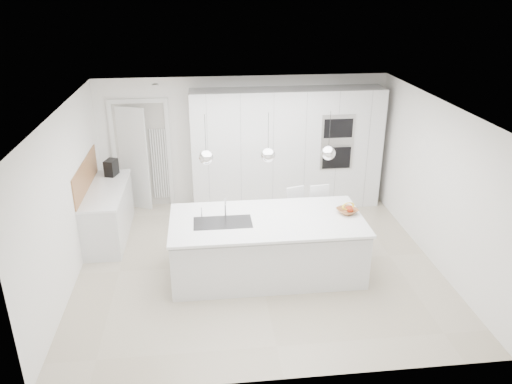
{
  "coord_description": "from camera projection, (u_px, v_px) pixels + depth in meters",
  "views": [
    {
      "loc": [
        -0.79,
        -6.76,
        4.12
      ],
      "look_at": [
        0.0,
        0.3,
        1.1
      ],
      "focal_mm": 35.0,
      "sensor_mm": 36.0,
      "label": 1
    }
  ],
  "objects": [
    {
      "name": "wall_back",
      "position": [
        243.0,
        141.0,
        9.67
      ],
      "size": [
        5.5,
        0.0,
        5.5
      ],
      "primitive_type": "plane",
      "rotation": [
        1.57,
        0.0,
        0.0
      ],
      "color": "white",
      "rests_on": "ground"
    },
    {
      "name": "apple_extra_3",
      "position": [
        348.0,
        208.0,
        7.47
      ],
      "size": [
        0.08,
        0.08,
        0.08
      ],
      "primitive_type": "sphere",
      "color": "#A93015",
      "rests_on": "fruit_bowl"
    },
    {
      "name": "wall_left",
      "position": [
        67.0,
        199.0,
        7.1
      ],
      "size": [
        0.0,
        5.0,
        5.0
      ],
      "primitive_type": "plane",
      "rotation": [
        1.57,
        0.0,
        1.57
      ],
      "color": "white",
      "rests_on": "ground"
    },
    {
      "name": "fruit_bowl",
      "position": [
        347.0,
        211.0,
        7.47
      ],
      "size": [
        0.39,
        0.39,
        0.07
      ],
      "primitive_type": "imported",
      "rotation": [
        0.0,
        0.0,
        0.4
      ],
      "color": "#AB7241",
      "rests_on": "island_worktop"
    },
    {
      "name": "island_sink",
      "position": [
        223.0,
        227.0,
        7.22
      ],
      "size": [
        0.84,
        0.44,
        0.18
      ],
      "primitive_type": null,
      "color": "#3F3F42",
      "rests_on": "island_worktop"
    },
    {
      "name": "left_base_cabinets",
      "position": [
        108.0,
        214.0,
        8.55
      ],
      "size": [
        0.6,
        1.8,
        0.86
      ],
      "primitive_type": "cube",
      "color": "silver",
      "rests_on": "floor"
    },
    {
      "name": "radiator",
      "position": [
        160.0,
        164.0,
        9.63
      ],
      "size": [
        0.32,
        0.04,
        1.4
      ],
      "primitive_type": null,
      "color": "white",
      "rests_on": "floor"
    },
    {
      "name": "espresso_machine",
      "position": [
        111.0,
        168.0,
        8.89
      ],
      "size": [
        0.24,
        0.3,
        0.29
      ],
      "primitive_type": "cube",
      "rotation": [
        0.0,
        0.0,
        -0.28
      ],
      "color": "black",
      "rests_on": "left_worktop"
    },
    {
      "name": "banana_bunch",
      "position": [
        348.0,
        206.0,
        7.43
      ],
      "size": [
        0.24,
        0.18,
        0.22
      ],
      "primitive_type": "torus",
      "rotation": [
        1.22,
        0.0,
        0.35
      ],
      "color": "yellow",
      "rests_on": "fruit_bowl"
    },
    {
      "name": "ceiling",
      "position": [
        258.0,
        107.0,
        6.9
      ],
      "size": [
        5.5,
        5.5,
        0.0
      ],
      "primitive_type": "plane",
      "rotation": [
        3.14,
        0.0,
        0.0
      ],
      "color": "white",
      "rests_on": "wall_back"
    },
    {
      "name": "pendant_mid",
      "position": [
        268.0,
        155.0,
        6.87
      ],
      "size": [
        0.2,
        0.2,
        0.2
      ],
      "primitive_type": "sphere",
      "color": "white",
      "rests_on": "ceiling"
    },
    {
      "name": "island_base",
      "position": [
        267.0,
        249.0,
        7.44
      ],
      "size": [
        2.8,
        1.2,
        0.86
      ],
      "primitive_type": "cube",
      "color": "silver",
      "rests_on": "floor"
    },
    {
      "name": "left_worktop",
      "position": [
        105.0,
        190.0,
        8.38
      ],
      "size": [
        0.62,
        1.82,
        0.04
      ],
      "primitive_type": "cube",
      "color": "white",
      "rests_on": "left_base_cabinets"
    },
    {
      "name": "oak_backsplash",
      "position": [
        86.0,
        175.0,
        8.24
      ],
      "size": [
        0.02,
        1.8,
        0.5
      ],
      "primitive_type": "cube",
      "color": "#AB7241",
      "rests_on": "wall_left"
    },
    {
      "name": "tall_cabinets",
      "position": [
        287.0,
        149.0,
        9.52
      ],
      "size": [
        3.6,
        0.6,
        2.3
      ],
      "primitive_type": "cube",
      "color": "silver",
      "rests_on": "floor"
    },
    {
      "name": "pendant_left",
      "position": [
        206.0,
        157.0,
        6.78
      ],
      "size": [
        0.2,
        0.2,
        0.2
      ],
      "primitive_type": "sphere",
      "color": "white",
      "rests_on": "ceiling"
    },
    {
      "name": "apple_a",
      "position": [
        349.0,
        210.0,
        7.43
      ],
      "size": [
        0.08,
        0.08,
        0.08
      ],
      "primitive_type": "sphere",
      "color": "#A93015",
      "rests_on": "fruit_bowl"
    },
    {
      "name": "oven_stack",
      "position": [
        337.0,
        142.0,
        9.25
      ],
      "size": [
        0.62,
        0.04,
        1.05
      ],
      "primitive_type": null,
      "color": "#A5A5A8",
      "rests_on": "tall_cabinets"
    },
    {
      "name": "doorway_frame",
      "position": [
        142.0,
        156.0,
        9.53
      ],
      "size": [
        1.11,
        0.08,
        2.13
      ],
      "primitive_type": null,
      "color": "white",
      "rests_on": "floor"
    },
    {
      "name": "floor",
      "position": [
        258.0,
        263.0,
        7.87
      ],
      "size": [
        5.5,
        5.5,
        0.0
      ],
      "primitive_type": "plane",
      "color": "#BDB098",
      "rests_on": "ground"
    },
    {
      "name": "bar_stool_right",
      "position": [
        320.0,
        217.0,
        8.23
      ],
      "size": [
        0.4,
        0.52,
        1.03
      ],
      "primitive_type": null,
      "rotation": [
        0.0,
        0.0,
        0.15
      ],
      "color": "white",
      "rests_on": "floor"
    },
    {
      "name": "apple_c",
      "position": [
        351.0,
        208.0,
        7.47
      ],
      "size": [
        0.08,
        0.08,
        0.08
      ],
      "primitive_type": "sphere",
      "color": "#A93015",
      "rests_on": "fruit_bowl"
    },
    {
      "name": "island_worktop",
      "position": [
        267.0,
        220.0,
        7.31
      ],
      "size": [
        2.84,
        1.4,
        0.04
      ],
      "primitive_type": "cube",
      "color": "white",
      "rests_on": "island_base"
    },
    {
      "name": "apple_b",
      "position": [
        351.0,
        210.0,
        7.43
      ],
      "size": [
        0.08,
        0.08,
        0.08
      ],
      "primitive_type": "sphere",
      "color": "#A93015",
      "rests_on": "fruit_bowl"
    },
    {
      "name": "hallway_door",
      "position": [
        129.0,
        158.0,
        9.47
      ],
      "size": [
        0.76,
        0.38,
        2.0
      ],
      "primitive_type": "cube",
      "rotation": [
        0.0,
        0.0,
        -0.44
      ],
      "color": "white",
      "rests_on": "floor"
    },
    {
      "name": "bar_stool_left",
      "position": [
        296.0,
        218.0,
        8.24
      ],
      "size": [
        0.45,
        0.53,
        0.99
      ],
      "primitive_type": null,
      "rotation": [
        0.0,
        0.0,
        0.29
      ],
      "color": "white",
      "rests_on": "floor"
    },
    {
      "name": "pendant_right",
      "position": [
        328.0,
        153.0,
        6.95
      ],
      "size": [
        0.2,
        0.2,
        0.2
      ],
      "primitive_type": "sphere",
      "color": "white",
      "rests_on": "ceiling"
    },
    {
      "name": "island_tap",
      "position": [
        225.0,
        207.0,
        7.32
      ],
      "size": [
        0.02,
        0.02,
        0.3
      ],
      "primitive_type": "cylinder",
      "color": "white",
      "rests_on": "island_worktop"
    }
  ]
}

